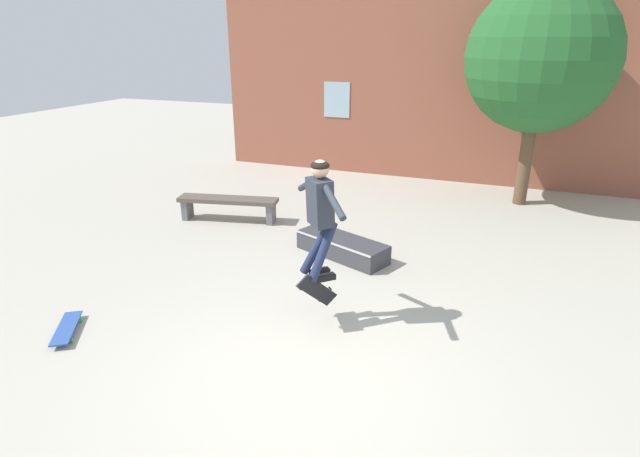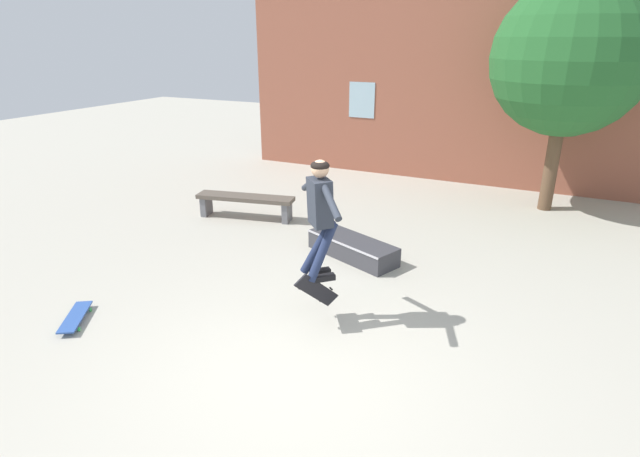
{
  "view_description": "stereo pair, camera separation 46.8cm",
  "coord_description": "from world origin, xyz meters",
  "px_view_note": "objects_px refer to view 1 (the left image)",
  "views": [
    {
      "loc": [
        1.77,
        -4.24,
        3.43
      ],
      "look_at": [
        -0.21,
        0.97,
        1.28
      ],
      "focal_mm": 28.0,
      "sensor_mm": 36.0,
      "label": 1
    },
    {
      "loc": [
        2.2,
        -4.05,
        3.43
      ],
      "look_at": [
        -0.21,
        0.97,
        1.28
      ],
      "focal_mm": 28.0,
      "sensor_mm": 36.0,
      "label": 2
    }
  ],
  "objects_px": {
    "skater": "(320,209)",
    "tree_right": "(541,58)",
    "park_bench": "(228,204)",
    "skate_ledge": "(342,247)",
    "skateboard_resting": "(66,328)",
    "skateboard_flipping": "(317,291)"
  },
  "relations": [
    {
      "from": "skate_ledge",
      "to": "skater",
      "type": "bearing_deg",
      "value": -57.26
    },
    {
      "from": "tree_right",
      "to": "skate_ledge",
      "type": "distance_m",
      "value": 5.68
    },
    {
      "from": "skateboard_flipping",
      "to": "skate_ledge",
      "type": "bearing_deg",
      "value": 26.18
    },
    {
      "from": "tree_right",
      "to": "skater",
      "type": "xyz_separation_m",
      "value": [
        -2.36,
        -6.1,
        -1.51
      ]
    },
    {
      "from": "skateboard_flipping",
      "to": "skateboard_resting",
      "type": "distance_m",
      "value": 3.13
    },
    {
      "from": "park_bench",
      "to": "skateboard_resting",
      "type": "relative_size",
      "value": 2.62
    },
    {
      "from": "skate_ledge",
      "to": "skateboard_flipping",
      "type": "relative_size",
      "value": 2.44
    },
    {
      "from": "skateboard_flipping",
      "to": "skateboard_resting",
      "type": "relative_size",
      "value": 0.91
    },
    {
      "from": "tree_right",
      "to": "skateboard_resting",
      "type": "xyz_separation_m",
      "value": [
        -5.18,
        -7.48,
        -2.96
      ]
    },
    {
      "from": "skate_ledge",
      "to": "skateboard_flipping",
      "type": "distance_m",
      "value": 2.17
    },
    {
      "from": "skater",
      "to": "skateboard_resting",
      "type": "xyz_separation_m",
      "value": [
        -2.82,
        -1.38,
        -1.45
      ]
    },
    {
      "from": "tree_right",
      "to": "park_bench",
      "type": "height_order",
      "value": "tree_right"
    },
    {
      "from": "tree_right",
      "to": "skate_ledge",
      "type": "relative_size",
      "value": 2.67
    },
    {
      "from": "park_bench",
      "to": "skate_ledge",
      "type": "relative_size",
      "value": 1.18
    },
    {
      "from": "skater",
      "to": "tree_right",
      "type": "bearing_deg",
      "value": 24.55
    },
    {
      "from": "skate_ledge",
      "to": "park_bench",
      "type": "bearing_deg",
      "value": -175.33
    },
    {
      "from": "park_bench",
      "to": "skater",
      "type": "relative_size",
      "value": 1.34
    },
    {
      "from": "park_bench",
      "to": "skate_ledge",
      "type": "height_order",
      "value": "park_bench"
    },
    {
      "from": "park_bench",
      "to": "skateboard_flipping",
      "type": "height_order",
      "value": "skateboard_flipping"
    },
    {
      "from": "tree_right",
      "to": "skateboard_resting",
      "type": "bearing_deg",
      "value": -124.72
    },
    {
      "from": "tree_right",
      "to": "skater",
      "type": "height_order",
      "value": "tree_right"
    },
    {
      "from": "tree_right",
      "to": "skateboard_resting",
      "type": "distance_m",
      "value": 9.57
    }
  ]
}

